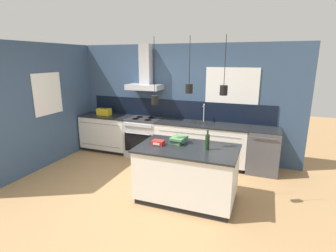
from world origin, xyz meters
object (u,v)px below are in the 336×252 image
object	(u,v)px
book_stack	(179,140)
oven_range	(144,137)
dishwasher	(263,151)
bottle_on_island	(207,142)
yellow_toolbox	(104,112)
red_supply_box	(158,143)

from	to	relation	value
book_stack	oven_range	bearing A→B (deg)	133.19
dishwasher	oven_range	bearing A→B (deg)	-179.91
oven_range	book_stack	distance (m)	2.04
bottle_on_island	oven_range	bearing A→B (deg)	139.43
oven_range	yellow_toolbox	bearing A→B (deg)	179.77
oven_range	red_supply_box	world-z (taller)	red_supply_box
red_supply_box	dishwasher	bearing A→B (deg)	45.68
book_stack	yellow_toolbox	world-z (taller)	yellow_toolbox
yellow_toolbox	book_stack	bearing A→B (deg)	-30.58
oven_range	book_stack	xyz separation A→B (m)	(1.35, -1.44, 0.51)
oven_range	dishwasher	world-z (taller)	same
oven_range	dishwasher	bearing A→B (deg)	0.09
red_supply_box	bottle_on_island	bearing A→B (deg)	3.92
red_supply_box	yellow_toolbox	xyz separation A→B (m)	(-2.16, 1.66, 0.04)
yellow_toolbox	dishwasher	bearing A→B (deg)	-0.00
oven_range	dishwasher	xyz separation A→B (m)	(2.70, 0.00, 0.00)
bottle_on_island	yellow_toolbox	distance (m)	3.37
oven_range	book_stack	size ratio (longest dim) A/B	2.70
oven_range	bottle_on_island	distance (m)	2.53
oven_range	red_supply_box	xyz separation A→B (m)	(1.07, -1.66, 0.49)
bottle_on_island	yellow_toolbox	bearing A→B (deg)	151.52
dishwasher	book_stack	size ratio (longest dim) A/B	2.70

